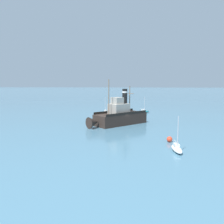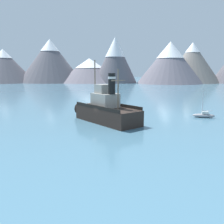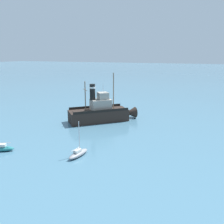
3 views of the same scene
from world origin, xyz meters
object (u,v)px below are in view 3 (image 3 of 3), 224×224
Objects in this scene: sailboat_teal at (1,148)px; sailboat_grey at (78,153)px; old_tugboat at (101,112)px; sailboat_white at (103,99)px.

sailboat_grey is at bearing 103.80° from sailboat_teal.
old_tugboat is 17.76m from sailboat_grey.
old_tugboat is at bearing -165.09° from sailboat_grey.
old_tugboat is 2.62× the size of sailboat_teal.
sailboat_teal is 11.59m from sailboat_grey.
sailboat_teal is 1.00× the size of sailboat_white.
sailboat_teal is at bearing 3.03° from sailboat_white.
sailboat_grey is 1.00× the size of sailboat_white.
sailboat_teal and sailboat_grey have the same top height.
old_tugboat reaches higher than sailboat_grey.
sailboat_white is at bearing -155.85° from old_tugboat.
old_tugboat reaches higher than sailboat_white.
sailboat_grey is 39.05m from sailboat_white.
sailboat_white is (-39.47, -2.09, 0.00)m from sailboat_teal.
sailboat_teal is at bearing -18.62° from old_tugboat.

